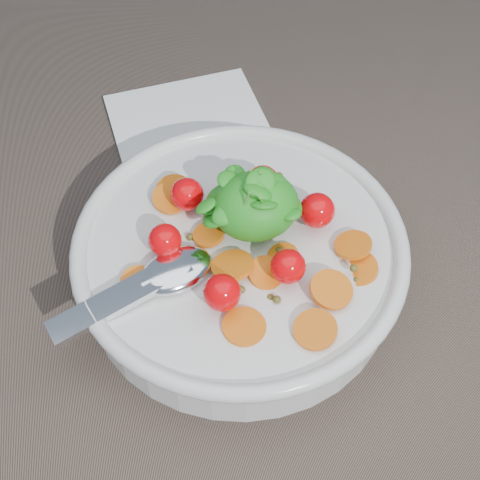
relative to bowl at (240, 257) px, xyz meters
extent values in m
plane|color=brown|center=(-0.03, 0.02, -0.03)|extent=(6.00, 6.00, 0.00)
cylinder|color=silver|center=(0.00, 0.00, -0.01)|extent=(0.25, 0.25, 0.05)
torus|color=silver|center=(0.00, 0.00, 0.02)|extent=(0.27, 0.27, 0.01)
cylinder|color=silver|center=(0.00, 0.00, -0.03)|extent=(0.13, 0.13, 0.01)
cylinder|color=brown|center=(0.00, 0.00, -0.01)|extent=(0.23, 0.23, 0.04)
cylinder|color=orange|center=(-0.05, 0.00, 0.02)|extent=(0.04, 0.04, 0.01)
cylinder|color=orange|center=(-0.08, -0.02, 0.02)|extent=(0.03, 0.03, 0.01)
cylinder|color=orange|center=(-0.02, 0.01, 0.02)|extent=(0.03, 0.03, 0.01)
cylinder|color=orange|center=(0.03, -0.09, 0.02)|extent=(0.04, 0.04, 0.01)
cylinder|color=orange|center=(0.08, -0.03, 0.02)|extent=(0.04, 0.04, 0.01)
cylinder|color=orange|center=(0.03, -0.02, 0.02)|extent=(0.03, 0.03, 0.01)
cylinder|color=orange|center=(0.04, 0.03, 0.02)|extent=(0.03, 0.03, 0.01)
cylinder|color=orange|center=(0.02, 0.02, 0.02)|extent=(0.03, 0.03, 0.01)
cylinder|color=orange|center=(-0.01, -0.07, 0.02)|extent=(0.04, 0.04, 0.01)
cylinder|color=orange|center=(-0.04, 0.06, 0.02)|extent=(0.04, 0.04, 0.01)
cylinder|color=orange|center=(0.08, -0.04, 0.02)|extent=(0.04, 0.04, 0.01)
cylinder|color=orange|center=(-0.05, 0.05, 0.02)|extent=(0.04, 0.04, 0.01)
cylinder|color=orange|center=(0.05, -0.06, 0.02)|extent=(0.04, 0.04, 0.01)
cylinder|color=orange|center=(0.01, 0.05, 0.02)|extent=(0.04, 0.04, 0.01)
cylinder|color=orange|center=(-0.01, -0.02, 0.02)|extent=(0.04, 0.04, 0.01)
cylinder|color=orange|center=(0.01, -0.03, 0.02)|extent=(0.04, 0.03, 0.01)
sphere|color=#534E1B|center=(0.08, -0.05, 0.02)|extent=(0.01, 0.01, 0.01)
sphere|color=#534E1B|center=(0.08, -0.05, 0.02)|extent=(0.00, 0.00, 0.00)
sphere|color=#534E1B|center=(-0.01, -0.04, 0.02)|extent=(0.01, 0.01, 0.01)
sphere|color=#534E1B|center=(0.02, -0.02, 0.02)|extent=(0.01, 0.01, 0.01)
sphere|color=#534E1B|center=(-0.04, 0.06, 0.02)|extent=(0.01, 0.01, 0.01)
sphere|color=#534E1B|center=(-0.04, 0.01, 0.02)|extent=(0.01, 0.01, 0.01)
sphere|color=#534E1B|center=(0.01, -0.06, 0.02)|extent=(0.01, 0.01, 0.01)
sphere|color=#534E1B|center=(0.05, 0.06, 0.02)|extent=(0.01, 0.01, 0.01)
sphere|color=#534E1B|center=(-0.05, -0.01, 0.02)|extent=(0.01, 0.01, 0.01)
sphere|color=#534E1B|center=(0.02, 0.06, 0.02)|extent=(0.01, 0.01, 0.01)
sphere|color=#534E1B|center=(0.03, -0.01, 0.02)|extent=(0.01, 0.01, 0.01)
sphere|color=#534E1B|center=(0.01, -0.05, 0.02)|extent=(0.01, 0.01, 0.01)
sphere|color=#534E1B|center=(0.01, 0.03, 0.02)|extent=(0.01, 0.01, 0.01)
sphere|color=#E50308|center=(0.06, 0.00, 0.04)|extent=(0.03, 0.03, 0.03)
sphere|color=#E50308|center=(0.03, 0.04, 0.03)|extent=(0.03, 0.03, 0.03)
sphere|color=#E50308|center=(-0.03, 0.05, 0.03)|extent=(0.03, 0.03, 0.03)
sphere|color=#E50308|center=(-0.06, 0.00, 0.03)|extent=(0.03, 0.03, 0.03)
sphere|color=#E50308|center=(-0.03, -0.05, 0.03)|extent=(0.03, 0.03, 0.03)
sphere|color=#E50308|center=(0.03, -0.04, 0.03)|extent=(0.03, 0.03, 0.03)
ellipsoid|color=green|center=(0.01, 0.01, 0.05)|extent=(0.07, 0.06, 0.05)
ellipsoid|color=green|center=(0.00, 0.02, 0.04)|extent=(0.04, 0.04, 0.03)
ellipsoid|color=green|center=(0.01, 0.00, 0.07)|extent=(0.03, 0.03, 0.02)
ellipsoid|color=green|center=(0.00, 0.03, 0.06)|extent=(0.02, 0.02, 0.02)
ellipsoid|color=green|center=(0.01, 0.00, 0.07)|extent=(0.03, 0.03, 0.02)
ellipsoid|color=green|center=(0.04, 0.01, 0.04)|extent=(0.03, 0.03, 0.02)
ellipsoid|color=green|center=(0.03, 0.03, 0.05)|extent=(0.03, 0.03, 0.02)
ellipsoid|color=green|center=(0.01, 0.01, 0.06)|extent=(0.03, 0.03, 0.02)
ellipsoid|color=green|center=(0.02, -0.01, 0.05)|extent=(0.02, 0.02, 0.01)
ellipsoid|color=green|center=(0.02, 0.00, 0.06)|extent=(0.03, 0.03, 0.02)
ellipsoid|color=green|center=(0.04, 0.01, 0.04)|extent=(0.02, 0.03, 0.02)
ellipsoid|color=green|center=(0.03, 0.01, 0.07)|extent=(0.02, 0.02, 0.02)
ellipsoid|color=green|center=(-0.02, 0.01, 0.05)|extent=(0.02, 0.02, 0.02)
ellipsoid|color=green|center=(0.02, 0.01, 0.07)|extent=(0.03, 0.02, 0.02)
ellipsoid|color=green|center=(-0.02, 0.01, 0.04)|extent=(0.03, 0.03, 0.02)
ellipsoid|color=green|center=(-0.01, 0.00, 0.06)|extent=(0.03, 0.03, 0.02)
ellipsoid|color=green|center=(0.01, 0.01, 0.06)|extent=(0.03, 0.03, 0.03)
ellipsoid|color=green|center=(0.02, 0.01, 0.07)|extent=(0.03, 0.03, 0.02)
ellipsoid|color=green|center=(0.00, 0.04, 0.06)|extent=(0.02, 0.02, 0.02)
ellipsoid|color=green|center=(0.02, 0.00, 0.07)|extent=(0.03, 0.03, 0.02)
ellipsoid|color=green|center=(0.04, -0.01, 0.06)|extent=(0.02, 0.02, 0.02)
ellipsoid|color=green|center=(0.01, 0.01, 0.07)|extent=(0.02, 0.02, 0.02)
ellipsoid|color=green|center=(-0.02, 0.02, 0.05)|extent=(0.03, 0.03, 0.02)
ellipsoid|color=green|center=(0.03, 0.02, 0.05)|extent=(0.03, 0.03, 0.01)
cylinder|color=#4C8C33|center=(0.02, 0.02, 0.06)|extent=(0.01, 0.01, 0.04)
cylinder|color=#4C8C33|center=(0.01, 0.02, 0.06)|extent=(0.01, 0.01, 0.04)
cylinder|color=#4C8C33|center=(0.02, 0.00, 0.06)|extent=(0.01, 0.01, 0.04)
cylinder|color=#4C8C33|center=(0.00, 0.00, 0.06)|extent=(0.01, 0.00, 0.04)
ellipsoid|color=silver|center=(-0.05, -0.02, 0.02)|extent=(0.07, 0.06, 0.02)
cube|color=silver|center=(-0.10, -0.03, 0.02)|extent=(0.11, 0.06, 0.02)
cylinder|color=silver|center=(-0.07, -0.02, 0.02)|extent=(0.02, 0.02, 0.01)
cube|color=white|center=(-0.01, 0.19, -0.03)|extent=(0.16, 0.14, 0.01)
camera|label=1|loc=(-0.07, -0.31, 0.44)|focal=50.00mm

